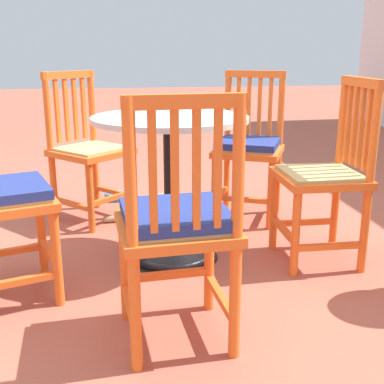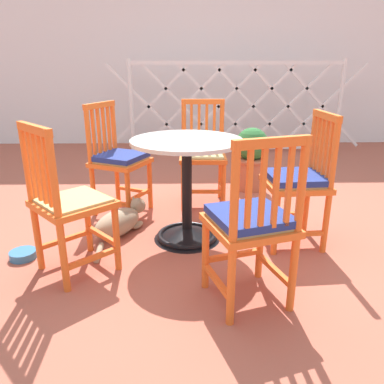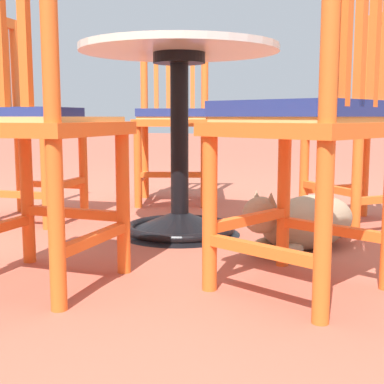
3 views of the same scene
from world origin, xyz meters
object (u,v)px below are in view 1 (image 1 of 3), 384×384
Objects in this scene: tabby_cat at (179,209)px; pet_water_bowl at (117,196)px; orange_chair_at_corner at (88,151)px; orange_chair_tucked_in at (249,148)px; orange_chair_by_planter at (326,177)px; cafe_table at (171,205)px; orange_chair_facing_out at (177,226)px.

tabby_cat is 0.70m from pet_water_bowl.
tabby_cat is at bearing 69.73° from orange_chair_at_corner.
orange_chair_at_corner is (-0.13, -0.99, -0.01)m from orange_chair_tucked_in.
orange_chair_by_planter is 1.28× the size of tabby_cat.
orange_chair_facing_out reaches higher than cafe_table.
tabby_cat is at bearing -81.14° from orange_chair_tucked_in.
orange_chair_by_planter is 0.97m from tabby_cat.
orange_chair_by_planter is at bearing 126.78° from orange_chair_facing_out.
orange_chair_at_corner is at bearing -147.78° from cafe_table.
orange_chair_facing_out is at bearing 6.46° from pet_water_bowl.
cafe_table is 1.14m from pet_water_bowl.
orange_chair_by_planter reaches higher than cafe_table.
orange_chair_tucked_in is (-0.56, 0.55, 0.16)m from cafe_table.
orange_chair_at_corner is (-0.84, -1.18, 0.00)m from orange_chair_by_planter.
tabby_cat is at bearing 168.62° from cafe_table.
orange_chair_facing_out is at bearing -5.09° from cafe_table.
orange_chair_tucked_in is at bearing 135.56° from cafe_table.
orange_chair_tucked_in is (-1.32, 0.62, 0.00)m from orange_chair_facing_out.
orange_chair_facing_out and orange_chair_tucked_in have the same top height.
orange_chair_at_corner is 0.58m from pet_water_bowl.
orange_chair_tucked_in is 1.00× the size of orange_chair_at_corner.
pet_water_bowl is (-1.08, -0.27, -0.26)m from cafe_table.
cafe_table is 0.83× the size of orange_chair_at_corner.
tabby_cat is (-0.64, -0.65, -0.34)m from orange_chair_by_planter.
orange_chair_tucked_in reaches higher than pet_water_bowl.
orange_chair_at_corner reaches higher than tabby_cat.
pet_water_bowl is (-1.22, -1.02, -0.41)m from orange_chair_by_planter.
orange_chair_facing_out is 1.31m from tabby_cat.
orange_chair_tucked_in reaches higher than tabby_cat.
orange_chair_at_corner reaches higher than cafe_table.
cafe_table is 0.81m from orange_chair_tucked_in.
orange_chair_tucked_in is 1.28× the size of tabby_cat.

